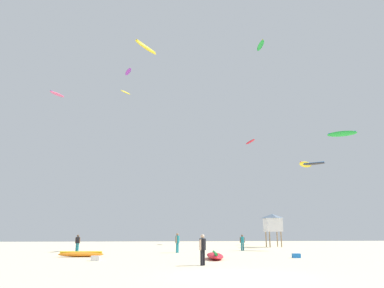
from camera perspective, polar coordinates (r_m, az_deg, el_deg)
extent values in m
plane|color=beige|center=(16.36, 7.34, -20.33)|extent=(120.00, 120.00, 0.00)
cylinder|color=black|center=(21.24, 1.89, -17.81)|extent=(0.16, 0.16, 0.85)
cylinder|color=black|center=(21.09, 1.57, -17.84)|extent=(0.16, 0.16, 0.85)
cylinder|color=black|center=(21.13, 1.71, -15.82)|extent=(0.39, 0.39, 0.63)
cylinder|color=beige|center=(21.32, 2.08, -15.87)|extent=(0.11, 0.11, 0.58)
cylinder|color=beige|center=(20.94, 1.34, -15.91)|extent=(0.11, 0.11, 0.58)
sphere|color=beige|center=(21.12, 1.70, -14.64)|extent=(0.23, 0.23, 0.23)
cylinder|color=teal|center=(37.27, -17.87, -15.58)|extent=(0.15, 0.15, 0.79)
cylinder|color=teal|center=(37.37, -18.11, -15.55)|extent=(0.15, 0.15, 0.79)
cylinder|color=black|center=(37.30, -17.91, -14.50)|extent=(0.36, 0.36, 0.60)
cylinder|color=brown|center=(37.18, -17.63, -14.56)|extent=(0.11, 0.11, 0.55)
cylinder|color=brown|center=(37.41, -18.19, -14.51)|extent=(0.11, 0.11, 0.55)
sphere|color=brown|center=(37.29, -17.86, -13.87)|extent=(0.21, 0.21, 0.21)
cylinder|color=teal|center=(38.17, 7.99, -16.05)|extent=(0.15, 0.15, 0.79)
cylinder|color=teal|center=(38.22, 8.25, -16.03)|extent=(0.15, 0.15, 0.79)
cylinder|color=teal|center=(38.18, 8.08, -15.01)|extent=(0.36, 0.36, 0.59)
cylinder|color=brown|center=(38.11, 7.77, -15.06)|extent=(0.10, 0.10, 0.54)
cylinder|color=brown|center=(38.24, 8.40, -15.03)|extent=(0.10, 0.10, 0.54)
sphere|color=brown|center=(38.17, 8.06, -14.40)|extent=(0.21, 0.21, 0.21)
cylinder|color=teal|center=(34.13, -2.29, -16.35)|extent=(0.16, 0.16, 0.86)
cylinder|color=teal|center=(33.96, -2.47, -16.36)|extent=(0.16, 0.16, 0.86)
cylinder|color=teal|center=(34.02, -2.37, -15.09)|extent=(0.40, 0.40, 0.65)
cylinder|color=#936B4C|center=(34.22, -2.17, -15.13)|extent=(0.12, 0.12, 0.60)
cylinder|color=#936B4C|center=(33.82, -2.57, -15.14)|extent=(0.12, 0.12, 0.60)
sphere|color=#936B4C|center=(34.02, -2.36, -14.34)|extent=(0.23, 0.23, 0.23)
ellipsoid|color=orange|center=(29.62, -17.44, -16.58)|extent=(3.52, 1.20, 0.37)
cylinder|color=yellow|center=(29.62, -17.41, -16.28)|extent=(3.19, 0.36, 0.15)
ellipsoid|color=red|center=(26.13, 3.72, -17.51)|extent=(1.64, 4.21, 0.50)
cylinder|color=green|center=(26.11, 3.72, -17.11)|extent=(0.61, 3.77, 0.18)
cylinder|color=#8C704C|center=(49.08, 13.56, -14.67)|extent=(0.14, 0.14, 1.90)
cylinder|color=#8C704C|center=(47.66, 14.17, -14.67)|extent=(0.14, 0.14, 1.90)
cylinder|color=#8C704C|center=(48.61, 11.84, -14.77)|extent=(0.14, 0.14, 1.90)
cylinder|color=#8C704C|center=(47.18, 12.40, -14.77)|extent=(0.14, 0.14, 1.90)
cube|color=white|center=(48.13, 12.87, -12.58)|extent=(2.00, 2.00, 1.70)
pyramid|color=slate|center=(48.16, 12.80, -11.24)|extent=(2.30, 2.30, 0.55)
cube|color=blue|center=(28.27, 16.44, -16.86)|extent=(0.56, 0.36, 0.32)
cube|color=white|center=(25.41, -15.27, -17.32)|extent=(0.56, 0.36, 0.32)
ellipsoid|color=green|center=(45.00, 23.00, 1.53)|extent=(3.34, 2.36, 0.69)
cylinder|color=blue|center=(45.04, 22.98, 1.71)|extent=(2.73, 1.51, 0.14)
ellipsoid|color=green|center=(47.30, 10.97, 15.30)|extent=(1.00, 2.73, 0.52)
cylinder|color=yellow|center=(47.35, 10.96, 15.42)|extent=(0.31, 2.47, 0.12)
ellipsoid|color=red|center=(61.93, 9.35, 0.36)|extent=(1.40, 3.46, 0.67)
ellipsoid|color=yellow|center=(61.33, 17.80, -3.16)|extent=(3.86, 3.69, 0.95)
cylinder|color=#E5598C|center=(61.37, 17.79, -2.98)|extent=(2.93, 2.71, 0.18)
ellipsoid|color=yellow|center=(34.17, -7.41, 15.13)|extent=(2.46, 2.86, 0.76)
cylinder|color=yellow|center=(34.24, -7.40, 15.32)|extent=(1.76, 2.25, 0.13)
ellipsoid|color=#2D2D33|center=(49.24, 19.02, -3.02)|extent=(2.79, 2.28, 0.29)
cylinder|color=blue|center=(49.26, 19.00, -2.88)|extent=(2.22, 1.60, 0.13)
ellipsoid|color=yellow|center=(59.17, -10.64, 8.17)|extent=(1.87, 2.08, 0.52)
ellipsoid|color=#E5598C|center=(63.14, -20.88, 7.50)|extent=(2.28, 2.94, 0.32)
cylinder|color=purple|center=(63.19, -20.87, 7.61)|extent=(1.56, 2.36, 0.13)
ellipsoid|color=purple|center=(55.71, -10.23, 11.37)|extent=(1.47, 2.73, 0.46)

